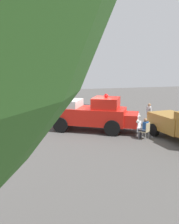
# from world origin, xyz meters

# --- Properties ---
(ground_plane) EXTENTS (60.00, 60.00, 0.00)m
(ground_plane) POSITION_xyz_m (0.00, 0.00, 0.00)
(ground_plane) COLOR #514F4C
(vintage_fire_truck) EXTENTS (6.23, 4.90, 2.59)m
(vintage_fire_truck) POSITION_xyz_m (-0.14, 0.07, 1.20)
(vintage_fire_truck) COLOR black
(vintage_fire_truck) RESTS_ON ground
(classic_hot_rod) EXTENTS (3.88, 4.68, 1.46)m
(classic_hot_rod) POSITION_xyz_m (0.45, -5.55, 0.75)
(classic_hot_rod) COLOR black
(classic_hot_rod) RESTS_ON ground
(lawn_chair_near_truck) EXTENTS (0.68, 0.68, 1.02)m
(lawn_chair_near_truck) POSITION_xyz_m (-2.65, 2.92, 0.59)
(lawn_chair_near_truck) COLOR #B7BABF
(lawn_chair_near_truck) RESTS_ON ground
(lawn_chair_by_car) EXTENTS (0.66, 0.66, 1.02)m
(lawn_chair_by_car) POSITION_xyz_m (3.32, -2.49, 0.59)
(lawn_chair_by_car) COLOR #B7BABF
(lawn_chair_by_car) RESTS_ON ground
(spectator_seated) EXTENTS (0.61, 0.65, 1.29)m
(spectator_seated) POSITION_xyz_m (-2.58, 2.81, 0.70)
(spectator_seated) COLOR #383842
(spectator_seated) RESTS_ON ground
(spectator_standing) EXTENTS (0.31, 0.65, 1.68)m
(spectator_standing) POSITION_xyz_m (-4.61, -0.12, 0.96)
(spectator_standing) COLOR #2D334C
(spectator_standing) RESTS_ON ground
(oak_tree_right) EXTENTS (4.14, 4.14, 6.89)m
(oak_tree_right) POSITION_xyz_m (3.92, -9.86, 4.77)
(oak_tree_right) COLOR brown
(oak_tree_right) RESTS_ON ground
(traffic_cone) EXTENTS (0.40, 0.40, 0.64)m
(traffic_cone) POSITION_xyz_m (2.38, -4.01, 0.31)
(traffic_cone) COLOR orange
(traffic_cone) RESTS_ON ground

